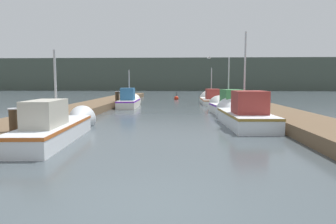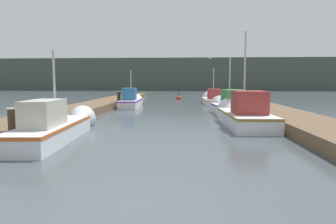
# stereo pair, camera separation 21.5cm
# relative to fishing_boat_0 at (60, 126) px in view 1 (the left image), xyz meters

# --- Properties ---
(ground_plane) EXTENTS (200.00, 200.00, 0.00)m
(ground_plane) POSITION_rel_fishing_boat_0_xyz_m (3.82, -5.88, -0.46)
(ground_plane) COLOR #424C51
(dock_left) EXTENTS (2.59, 40.00, 0.47)m
(dock_left) POSITION_rel_fishing_boat_0_xyz_m (-2.05, 10.12, -0.22)
(dock_left) COLOR brown
(dock_left) RESTS_ON ground_plane
(dock_right) EXTENTS (2.59, 40.00, 0.47)m
(dock_right) POSITION_rel_fishing_boat_0_xyz_m (9.68, 10.12, -0.22)
(dock_right) COLOR brown
(dock_right) RESTS_ON ground_plane
(distant_shore_ridge) EXTENTS (120.00, 16.00, 7.20)m
(distant_shore_ridge) POSITION_rel_fishing_boat_0_xyz_m (3.82, 63.39, 3.15)
(distant_shore_ridge) COLOR #424C42
(distant_shore_ridge) RESTS_ON ground_plane
(fishing_boat_0) EXTENTS (1.73, 6.36, 3.45)m
(fishing_boat_0) POSITION_rel_fishing_boat_0_xyz_m (0.00, 0.00, 0.00)
(fishing_boat_0) COLOR silver
(fishing_boat_0) RESTS_ON ground_plane
(fishing_boat_1) EXTENTS (2.00, 5.85, 4.79)m
(fishing_boat_1) POSITION_rel_fishing_boat_0_xyz_m (7.26, 3.74, 0.03)
(fishing_boat_1) COLOR silver
(fishing_boat_1) RESTS_ON ground_plane
(fishing_boat_2) EXTENTS (2.10, 5.18, 3.95)m
(fishing_boat_2) POSITION_rel_fishing_boat_0_xyz_m (7.25, 8.18, 0.03)
(fishing_boat_2) COLOR silver
(fishing_boat_2) RESTS_ON ground_plane
(fishing_boat_3) EXTENTS (1.51, 5.32, 3.27)m
(fishing_boat_3) POSITION_rel_fishing_boat_0_xyz_m (0.23, 13.33, -0.00)
(fishing_boat_3) COLOR silver
(fishing_boat_3) RESTS_ON ground_plane
(fishing_boat_4) EXTENTS (1.85, 6.11, 3.86)m
(fishing_boat_4) POSITION_rel_fishing_boat_0_xyz_m (7.10, 17.56, -0.08)
(fishing_boat_4) COLOR silver
(fishing_boat_4) RESTS_ON ground_plane
(mooring_piling_0) EXTENTS (0.36, 0.36, 1.22)m
(mooring_piling_0) POSITION_rel_fishing_boat_0_xyz_m (-0.67, 14.45, 0.16)
(mooring_piling_0) COLOR #473523
(mooring_piling_0) RESTS_ON ground_plane
(mooring_piling_1) EXTENTS (0.24, 0.24, 1.09)m
(mooring_piling_1) POSITION_rel_fishing_boat_0_xyz_m (8.24, 16.52, 0.10)
(mooring_piling_1) COLOR #473523
(mooring_piling_1) RESTS_ON ground_plane
(mooring_piling_2) EXTENTS (0.34, 0.34, 1.28)m
(mooring_piling_2) POSITION_rel_fishing_boat_0_xyz_m (-0.67, 12.77, 0.19)
(mooring_piling_2) COLOR #473523
(mooring_piling_2) RESTS_ON ground_plane
(mooring_piling_3) EXTENTS (0.31, 0.31, 1.21)m
(mooring_piling_3) POSITION_rel_fishing_boat_0_xyz_m (-0.89, -1.38, 0.15)
(mooring_piling_3) COLOR #473523
(mooring_piling_3) RESTS_ON ground_plane
(channel_buoy) EXTENTS (0.51, 0.51, 1.01)m
(channel_buoy) POSITION_rel_fishing_boat_0_xyz_m (3.79, 23.22, -0.31)
(channel_buoy) COLOR red
(channel_buoy) RESTS_ON ground_plane
(seagull_lead) EXTENTS (0.29, 0.56, 0.12)m
(seagull_lead) POSITION_rel_fishing_boat_0_xyz_m (6.47, 12.98, 3.40)
(seagull_lead) COLOR white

